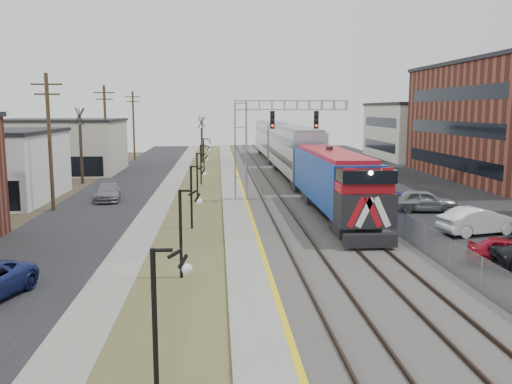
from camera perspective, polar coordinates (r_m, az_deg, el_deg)
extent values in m
plane|color=#473D2D|center=(17.19, 4.38, -16.98)|extent=(160.00, 160.00, 0.00)
cube|color=black|center=(51.67, -14.23, 0.19)|extent=(7.00, 120.00, 0.04)
cube|color=gray|center=(51.07, -9.25, 0.27)|extent=(2.00, 120.00, 0.08)
cube|color=brown|center=(50.88, -5.89, 0.30)|extent=(4.00, 120.00, 0.06)
cube|color=gray|center=(50.86, -2.51, 0.44)|extent=(2.00, 120.00, 0.24)
cube|color=#595651|center=(51.24, 3.09, 0.47)|extent=(8.00, 120.00, 0.20)
cube|color=black|center=(54.07, 15.81, 0.50)|extent=(16.00, 120.00, 0.04)
cube|color=gold|center=(50.87, -1.52, 0.59)|extent=(0.24, 120.00, 0.01)
cube|color=#2D2119|center=(50.95, 0.02, 0.63)|extent=(0.08, 120.00, 0.15)
cube|color=#2D2119|center=(51.08, 1.70, 0.65)|extent=(0.08, 120.00, 0.15)
cube|color=#2D2119|center=(51.31, 3.92, 0.67)|extent=(0.08, 120.00, 0.15)
cube|color=#2D2119|center=(51.54, 5.57, 0.69)|extent=(0.08, 120.00, 0.15)
cube|color=navy|center=(36.77, 8.29, 0.86)|extent=(3.00, 17.00, 4.25)
cube|color=black|center=(28.81, 11.91, -5.01)|extent=(2.80, 0.50, 0.70)
cube|color=gray|center=(56.60, 3.92, 4.21)|extent=(3.00, 22.00, 5.33)
cube|color=gray|center=(79.20, 1.63, 5.51)|extent=(3.00, 22.00, 5.33)
cube|color=gray|center=(43.49, -1.63, 4.18)|extent=(1.00, 1.00, 8.00)
cube|color=gray|center=(43.71, 3.67, 9.11)|extent=(9.00, 0.80, 0.80)
cube|color=black|center=(43.09, 1.74, 7.60)|extent=(0.35, 0.25, 1.40)
cube|color=black|center=(43.58, 6.36, 7.56)|extent=(0.35, 0.25, 1.40)
cylinder|color=black|center=(14.48, -10.61, -13.54)|extent=(0.14, 0.14, 4.00)
cylinder|color=black|center=(24.00, -7.93, -4.48)|extent=(0.14, 0.14, 4.00)
cylinder|color=black|center=(33.80, -6.82, -0.61)|extent=(0.14, 0.14, 4.00)
cylinder|color=black|center=(43.69, -6.21, 1.51)|extent=(0.14, 0.14, 4.00)
cylinder|color=black|center=(53.62, -5.82, 2.85)|extent=(0.14, 0.14, 4.00)
cylinder|color=black|center=(65.56, -5.51, 3.92)|extent=(0.14, 0.14, 4.00)
cylinder|color=#4C3823|center=(42.18, -20.89, 4.83)|extent=(0.28, 0.28, 10.00)
cylinder|color=#4C3823|center=(61.57, -15.54, 6.13)|extent=(0.28, 0.28, 10.00)
cylinder|color=#4C3823|center=(81.26, -12.76, 6.79)|extent=(0.28, 0.28, 10.00)
cube|color=gray|center=(51.83, 7.71, 1.28)|extent=(0.04, 120.00, 1.60)
cube|color=#BBB6A4|center=(68.07, -20.03, 4.46)|extent=(14.00, 12.00, 6.00)
cube|color=#BBB6A4|center=(86.65, 17.96, 6.03)|extent=(16.00, 18.00, 8.00)
cylinder|color=#382D23|center=(57.15, -17.92, 3.82)|extent=(0.30, 0.30, 5.95)
cylinder|color=#382D23|center=(75.51, -5.72, 4.89)|extent=(0.30, 0.30, 4.90)
imported|color=white|center=(34.96, 22.38, -2.90)|extent=(5.14, 2.80, 1.61)
imported|color=navy|center=(41.84, 14.79, -0.91)|extent=(4.52, 1.89, 1.31)
imported|color=gray|center=(41.30, 17.24, -0.92)|extent=(4.98, 2.55, 1.62)
imported|color=#0E4715|center=(53.39, 10.87, 1.38)|extent=(4.93, 3.32, 1.54)
imported|color=slate|center=(46.01, -15.33, -0.02)|extent=(2.57, 5.01, 1.39)
imported|color=black|center=(65.14, 9.38, 2.72)|extent=(4.65, 2.26, 1.53)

